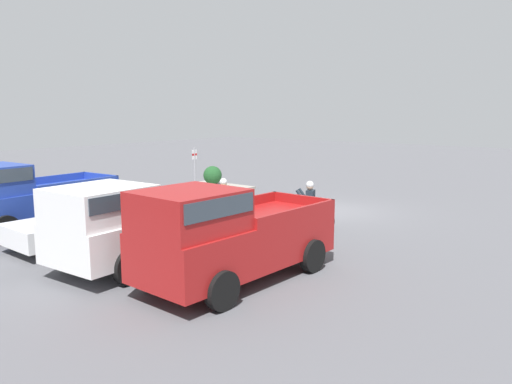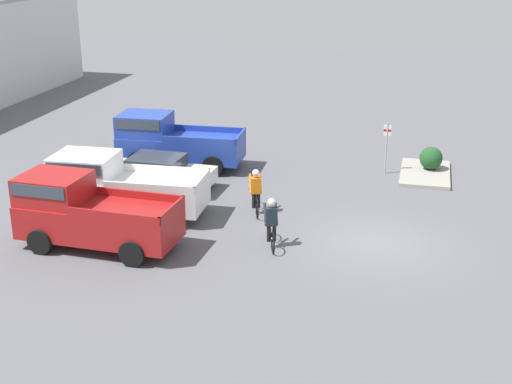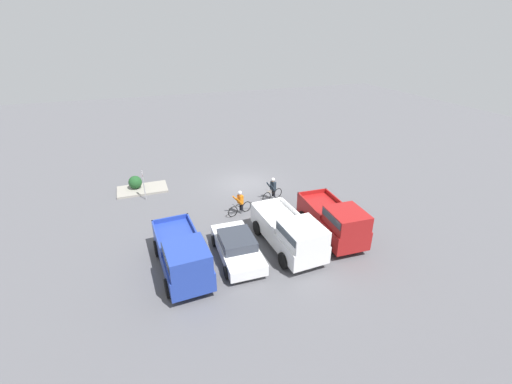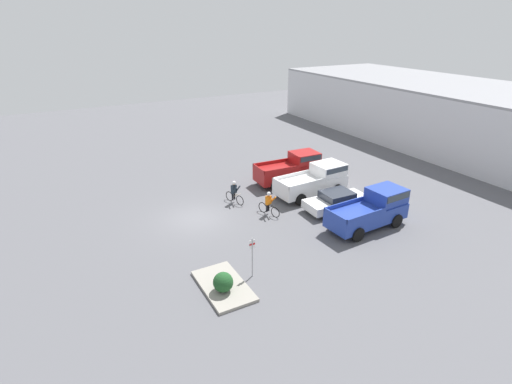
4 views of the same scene
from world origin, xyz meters
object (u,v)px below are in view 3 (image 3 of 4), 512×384
Objects in this scene: pickup_truck_0 at (335,220)px; cyclist_1 at (273,189)px; shrub at (135,182)px; pickup_truck_1 at (291,232)px; fire_lane_sign at (143,182)px; pickup_truck_2 at (183,255)px; sedan_0 at (237,247)px; cyclist_0 at (240,202)px.

pickup_truck_0 is 5.77m from cyclist_1.
pickup_truck_0 is 14.49m from shrub.
cyclist_1 is at bearing -103.56° from pickup_truck_1.
pickup_truck_0 reaches higher than fire_lane_sign.
pickup_truck_2 is 9.19m from cyclist_1.
fire_lane_sign is at bearing -19.90° from cyclist_1.
pickup_truck_0 is at bearing 138.10° from fire_lane_sign.
pickup_truck_0 is 0.96× the size of pickup_truck_2.
sedan_0 is 11.20m from shrub.
fire_lane_sign reaches higher than pickup_truck_1.
pickup_truck_1 reaches higher than shrub.
cyclist_1 is 9.97m from shrub.
pickup_truck_1 is 5.74× the size of shrub.
fire_lane_sign reaches higher than shrub.
cyclist_0 is at bearing -109.49° from sedan_0.
pickup_truck_0 reaches higher than shrub.
pickup_truck_2 is at bearing 47.96° from cyclist_0.
cyclist_1 is at bearing 151.38° from shrub.
pickup_truck_1 reaches higher than cyclist_0.
pickup_truck_2 reaches higher than fire_lane_sign.
pickup_truck_2 is at bearing 9.43° from sedan_0.
shrub is (6.05, -5.94, -0.19)m from cyclist_0.
pickup_truck_1 is (2.76, 0.23, -0.05)m from pickup_truck_0.
pickup_truck_2 is (8.36, 0.33, -0.01)m from pickup_truck_0.
pickup_truck_1 is at bearing 124.69° from shrub.
pickup_truck_1 reaches higher than cyclist_1.
fire_lane_sign is (6.79, -8.80, 0.20)m from pickup_truck_1.
cyclist_1 is (-1.41, -5.84, -0.29)m from pickup_truck_1.
cyclist_0 is 1.03× the size of cyclist_1.
cyclist_0 is at bearing -47.58° from pickup_truck_0.
cyclist_0 is 8.48m from shrub.
pickup_truck_2 is 6.43m from cyclist_0.
fire_lane_sign is at bearing -36.94° from cyclist_0.
pickup_truck_2 is 2.45× the size of fire_lane_sign.
shrub is (10.10, -10.38, -0.54)m from pickup_truck_0.
cyclist_0 reaches higher than sedan_0.
pickup_truck_0 is 2.77m from pickup_truck_1.
pickup_truck_2 reaches higher than shrub.
sedan_0 is at bearing 70.51° from cyclist_0.
pickup_truck_0 reaches higher than cyclist_0.
pickup_truck_1 is at bearing 76.44° from cyclist_1.
pickup_truck_2 is 8.98m from fire_lane_sign.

